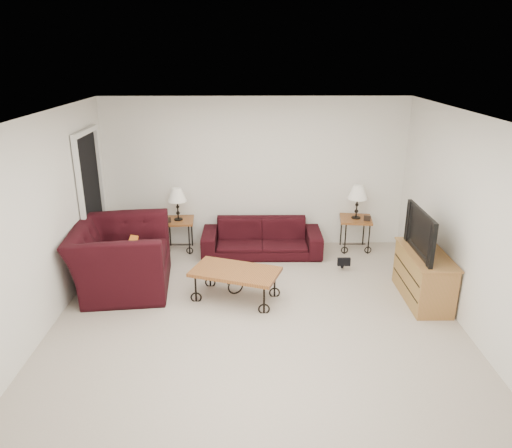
{
  "coord_description": "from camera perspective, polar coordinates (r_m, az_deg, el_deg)",
  "views": [
    {
      "loc": [
        -0.06,
        -5.26,
        3.15
      ],
      "look_at": [
        0.0,
        0.7,
        1.0
      ],
      "focal_mm": 33.53,
      "sensor_mm": 36.0,
      "label": 1
    }
  ],
  "objects": [
    {
      "name": "ceiling",
      "position": [
        5.3,
        0.07,
        12.79
      ],
      "size": [
        5.0,
        5.0,
        0.0
      ],
      "primitive_type": "plane",
      "color": "white",
      "rests_on": "wall_back"
    },
    {
      "name": "wall_back",
      "position": [
        7.99,
        -0.12,
        6.07
      ],
      "size": [
        5.0,
        0.02,
        2.5
      ],
      "primitive_type": "cube",
      "color": "white",
      "rests_on": "ground"
    },
    {
      "name": "lamp_right",
      "position": [
        8.0,
        11.97,
        2.58
      ],
      "size": [
        0.36,
        0.36,
        0.56
      ],
      "primitive_type": null,
      "rotation": [
        0.0,
        0.0,
        -0.13
      ],
      "color": "black",
      "rests_on": "side_table_right"
    },
    {
      "name": "wall_front",
      "position": [
        3.35,
        0.54,
        -14.68
      ],
      "size": [
        5.0,
        0.02,
        2.5
      ],
      "primitive_type": "cube",
      "color": "white",
      "rests_on": "ground"
    },
    {
      "name": "wall_left",
      "position": [
        6.11,
        -24.1,
        -0.1
      ],
      "size": [
        0.02,
        5.0,
        2.5
      ],
      "primitive_type": "cube",
      "color": "white",
      "rests_on": "ground"
    },
    {
      "name": "wall_right",
      "position": [
        6.15,
        24.04,
        0.05
      ],
      "size": [
        0.02,
        5.0,
        2.5
      ],
      "primitive_type": "cube",
      "color": "white",
      "rests_on": "ground"
    },
    {
      "name": "ground",
      "position": [
        6.13,
        0.06,
        -11.07
      ],
      "size": [
        5.0,
        5.0,
        0.0
      ],
      "primitive_type": "plane",
      "color": "#B8AA9D",
      "rests_on": "ground"
    },
    {
      "name": "backpack",
      "position": [
        7.45,
        10.32,
        -3.89
      ],
      "size": [
        0.32,
        0.26,
        0.39
      ],
      "primitive_type": "ellipsoid",
      "rotation": [
        0.0,
        0.0,
        -0.13
      ],
      "color": "black",
      "rests_on": "ground"
    },
    {
      "name": "television",
      "position": [
        6.53,
        19.8,
        -0.92
      ],
      "size": [
        0.13,
        1.01,
        0.58
      ],
      "primitive_type": "imported",
      "rotation": [
        0.0,
        0.0,
        -1.57
      ],
      "color": "black",
      "rests_on": "tv_stand"
    },
    {
      "name": "sofa",
      "position": [
        7.83,
        0.68,
        -1.66
      ],
      "size": [
        1.94,
        0.76,
        0.57
      ],
      "primitive_type": "imported",
      "color": "black",
      "rests_on": "ground"
    },
    {
      "name": "doorway",
      "position": [
        7.63,
        -18.99,
        2.5
      ],
      "size": [
        0.08,
        0.94,
        2.04
      ],
      "primitive_type": "cube",
      "color": "black",
      "rests_on": "ground"
    },
    {
      "name": "tv_stand",
      "position": [
        6.77,
        19.34,
        -5.9
      ],
      "size": [
        0.47,
        1.13,
        0.68
      ],
      "primitive_type": "cube",
      "color": "#A4603D",
      "rests_on": "ground"
    },
    {
      "name": "coffee_table",
      "position": [
        6.46,
        -2.46,
        -7.24
      ],
      "size": [
        1.28,
        0.96,
        0.43
      ],
      "primitive_type": "cube",
      "rotation": [
        0.0,
        0.0,
        -0.34
      ],
      "color": "#935A25",
      "rests_on": "ground"
    },
    {
      "name": "side_table_left",
      "position": [
        8.09,
        -9.14,
        -1.29
      ],
      "size": [
        0.53,
        0.53,
        0.54
      ],
      "primitive_type": "cube",
      "rotation": [
        0.0,
        0.0,
        0.07
      ],
      "color": "#935A25",
      "rests_on": "ground"
    },
    {
      "name": "photo_frame_right",
      "position": [
        7.97,
        13.13,
        0.66
      ],
      "size": [
        0.11,
        0.05,
        0.09
      ],
      "primitive_type": "cube",
      "rotation": [
        0.0,
        0.0,
        -0.34
      ],
      "color": "black",
      "rests_on": "side_table_right"
    },
    {
      "name": "lamp_left",
      "position": [
        7.92,
        -9.35,
        2.35
      ],
      "size": [
        0.33,
        0.33,
        0.54
      ],
      "primitive_type": null,
      "rotation": [
        0.0,
        0.0,
        0.07
      ],
      "color": "black",
      "rests_on": "side_table_left"
    },
    {
      "name": "side_table_right",
      "position": [
        8.18,
        11.69,
        -1.15
      ],
      "size": [
        0.57,
        0.57,
        0.56
      ],
      "primitive_type": "cube",
      "rotation": [
        0.0,
        0.0,
        -0.13
      ],
      "color": "#935A25",
      "rests_on": "ground"
    },
    {
      "name": "armchair",
      "position": [
        6.92,
        -15.77,
        -3.81
      ],
      "size": [
        1.4,
        1.56,
        0.93
      ],
      "primitive_type": "imported",
      "rotation": [
        0.0,
        0.0,
        1.68
      ],
      "color": "black",
      "rests_on": "ground"
    },
    {
      "name": "photo_frame_left",
      "position": [
        7.87,
        -10.49,
        0.45
      ],
      "size": [
        0.11,
        0.04,
        0.09
      ],
      "primitive_type": "cube",
      "rotation": [
        0.0,
        0.0,
        0.24
      ],
      "color": "black",
      "rests_on": "side_table_left"
    },
    {
      "name": "throw_pillow",
      "position": [
        6.81,
        -14.7,
        -3.57
      ],
      "size": [
        0.15,
        0.43,
        0.42
      ],
      "primitive_type": "cube",
      "rotation": [
        0.0,
        0.0,
        1.68
      ],
      "color": "#BA6317",
      "rests_on": "armchair"
    }
  ]
}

